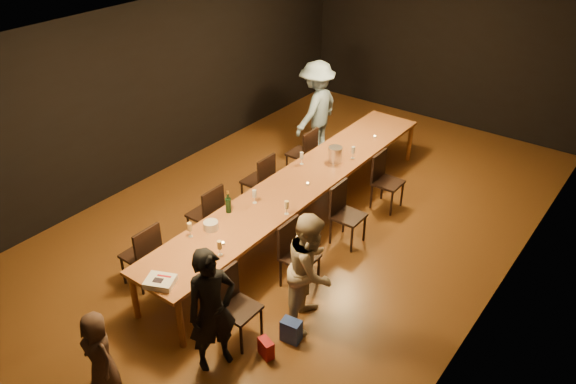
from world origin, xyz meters
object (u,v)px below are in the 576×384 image
Objects in this scene: birthday_cake at (160,282)px; champagne_bottle at (228,202)px; chair_right_0 at (239,308)px; child at (99,352)px; table at (301,184)px; chair_left_1 at (205,213)px; chair_right_1 at (300,257)px; woman_tan at (311,269)px; chair_left_2 at (257,180)px; chair_right_2 at (348,215)px; woman_birthday at (212,310)px; plate_stack at (211,225)px; man_blue at (316,109)px; chair_right_3 at (388,182)px; ice_bucket at (335,154)px; chair_left_0 at (140,254)px; chair_left_3 at (301,153)px.

birthday_cake is 1.21× the size of champagne_bottle.
child reaches higher than chair_right_0.
chair_left_1 is at bearing -125.31° from table.
chair_right_1 is (0.85, -1.20, -0.24)m from table.
child is at bearing 134.64° from woman_tan.
chair_left_1 is at bearing -180.00° from chair_left_2.
chair_right_2 is at bearing 180.00° from chair_right_1.
chair_left_2 is at bearing -125.22° from chair_right_1.
plate_stack is (-1.08, 1.12, 0.04)m from woman_birthday.
chair_left_2 is 0.51× the size of man_blue.
chair_right_3 is at bearing 65.28° from champagne_bottle.
chair_left_1 is 0.72m from champagne_bottle.
ice_bucket is at bearing -166.43° from chair_right_0.
woman_birthday reaches higher than chair_right_0.
child reaches higher than plate_stack.
chair_right_0 is 0.51× the size of man_blue.
man_blue is 7.36× the size of ice_bucket.
chair_right_2 is (0.85, 0.00, -0.24)m from table.
table is 1.49m from chair_right_3.
ice_bucket is (1.22, -1.26, -0.03)m from man_blue.
child is 4.07× the size of ice_bucket.
chair_left_2 is at bearing 84.05° from birthday_cake.
chair_right_1 is 1.00× the size of chair_left_1.
champagne_bottle is (-1.14, 1.12, 0.45)m from chair_right_0.
plate_stack is at bearing -96.17° from ice_bucket.
woman_birthday reaches higher than plate_stack.
ice_bucket reaches higher than birthday_cake.
champagne_bottle is (0.86, -3.37, 0.01)m from man_blue.
chair_right_2 is at bearing 180.00° from chair_right_0.
table is 30.72× the size of plate_stack.
chair_left_0 is 0.61× the size of woman_birthday.
woman_birthday is at bearing -77.68° from ice_bucket.
champagne_bottle reaches higher than chair_right_2.
child is (-0.70, -5.00, 0.03)m from chair_right_3.
child is 0.98m from birthday_cake.
chair_right_3 is (0.85, 1.20, -0.24)m from table.
chair_right_3 is at bearing 70.12° from plate_stack.
ice_bucket is (0.92, -0.37, 0.41)m from chair_left_3.
plate_stack is at bearing 109.80° from child.
woman_birthday is 1.23m from child.
chair_right_1 reaches higher than table.
chair_left_0 is at bearing -180.00° from chair_left_3.
chair_left_1 is 2.80× the size of champagne_bottle.
birthday_cake is at bearing -161.75° from chair_left_2.
chair_left_1 is at bearing 171.92° from champagne_bottle.
chair_right_2 reaches higher than table.
man_blue reaches higher than champagne_bottle.
ice_bucket is (0.07, 0.83, 0.17)m from table.
woman_tan is 2.48m from child.
chair_right_3 is 3.12m from plate_stack.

